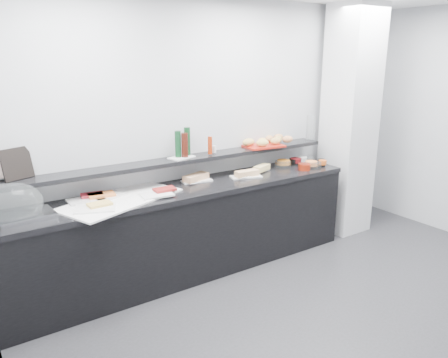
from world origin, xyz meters
TOP-DOWN VIEW (x-y plane):
  - ground at (0.00, 0.00)m, footprint 5.00×5.00m
  - back_wall at (0.00, 2.00)m, footprint 5.00×0.02m
  - column at (1.50, 1.65)m, footprint 0.50×0.50m
  - buffet_cabinet at (-0.70, 1.70)m, footprint 3.60×0.60m
  - counter_top at (-0.70, 1.70)m, footprint 3.62×0.62m
  - wall_shelf at (-0.70, 1.88)m, footprint 3.60×0.25m
  - cloche_base at (-2.17, 1.66)m, footprint 0.43×0.30m
  - cloche_dome at (-2.26, 1.69)m, footprint 0.51×0.36m
  - linen_runner at (-1.39, 1.68)m, footprint 1.18×0.85m
  - platter_meat_a at (-1.66, 1.80)m, footprint 0.30×0.20m
  - food_meat_a at (-1.59, 1.85)m, footprint 0.21×0.15m
  - platter_salmon at (-1.46, 1.79)m, footprint 0.32×0.26m
  - food_salmon at (-1.52, 1.80)m, footprint 0.24×0.17m
  - platter_cheese at (-1.66, 1.53)m, footprint 0.38×0.32m
  - food_cheese at (-1.61, 1.56)m, footprint 0.19×0.13m
  - platter_meat_b at (-1.09, 1.59)m, footprint 0.30×0.22m
  - food_meat_b at (-0.98, 1.64)m, footprint 0.20×0.14m
  - sandwich_plate_left at (-0.53, 1.82)m, footprint 0.32×0.17m
  - sandwich_food_left at (-0.54, 1.83)m, footprint 0.31×0.19m
  - tongs_left at (-0.59, 1.71)m, footprint 0.16×0.01m
  - sandwich_plate_mid at (-0.03, 1.67)m, footprint 0.35×0.22m
  - sandwich_food_mid at (-0.02, 1.66)m, footprint 0.26×0.11m
  - tongs_mid at (-0.07, 1.61)m, footprint 0.16×0.02m
  - sandwich_plate_right at (0.17, 1.81)m, footprint 0.39×0.21m
  - sandwich_food_right at (0.25, 1.75)m, footprint 0.24×0.16m
  - tongs_right at (0.18, 1.75)m, footprint 0.14×0.09m
  - bowl_glass_fruit at (0.58, 1.77)m, footprint 0.21×0.21m
  - fill_glass_fruit at (0.62, 1.81)m, footprint 0.19×0.19m
  - bowl_black_jam at (0.78, 1.81)m, footprint 0.15×0.15m
  - fill_black_jam at (0.80, 1.80)m, footprint 0.14×0.14m
  - bowl_glass_cream at (0.91, 1.77)m, footprint 0.24×0.24m
  - fill_glass_cream at (0.90, 1.82)m, footprint 0.17×0.17m
  - bowl_red_jam at (0.69, 1.55)m, footprint 0.15×0.15m
  - fill_red_jam at (0.68, 1.57)m, footprint 0.13×0.13m
  - bowl_glass_salmon at (0.84, 1.56)m, footprint 0.23×0.23m
  - fill_glass_salmon at (0.84, 1.59)m, footprint 0.17×0.17m
  - bowl_black_fruit at (1.01, 1.61)m, footprint 0.14×0.14m
  - fill_black_fruit at (0.98, 1.55)m, footprint 0.10×0.10m
  - framed_print at (-2.14, 1.95)m, footprint 0.26×0.16m
  - print_art at (-2.26, 1.98)m, footprint 0.19×0.10m
  - condiment_tray at (-0.67, 1.88)m, footprint 0.28×0.21m
  - bottle_green_a at (-0.70, 1.89)m, footprint 0.07×0.07m
  - bottle_brown at (-0.64, 1.86)m, footprint 0.08×0.08m
  - bottle_green_b at (-0.58, 1.92)m, footprint 0.07×0.07m
  - bottle_hot at (-0.37, 1.83)m, footprint 0.06×0.06m
  - shaker_salt at (-0.32, 1.88)m, footprint 0.04×0.04m
  - shaker_pepper at (-0.29, 1.86)m, footprint 0.04×0.04m
  - bread_tray at (0.35, 1.87)m, footprint 0.46×0.35m
  - bread_roll_nw at (0.18, 1.91)m, footprint 0.16×0.11m
  - bread_roll_n at (0.50, 1.94)m, footprint 0.15×0.12m
  - bread_roll_ne at (0.65, 1.95)m, footprint 0.13×0.09m
  - bread_roll_sw at (0.28, 1.79)m, footprint 0.17×0.14m
  - bread_roll_s at (0.47, 1.80)m, footprint 0.13×0.09m
  - bread_roll_se at (0.66, 1.81)m, footprint 0.14×0.12m
  - bread_roll_midw at (0.34, 1.86)m, footprint 0.13×0.09m
  - bread_roll_mide at (0.55, 1.85)m, footprint 0.14×0.11m
  - carafe at (1.05, 1.84)m, footprint 0.14×0.14m

SIDE VIEW (x-z plane):
  - ground at x=0.00m, z-range 0.00..0.00m
  - buffet_cabinet at x=-0.70m, z-range 0.00..0.85m
  - counter_top at x=-0.70m, z-range 0.85..0.90m
  - linen_runner at x=-1.39m, z-range 0.90..0.91m
  - sandwich_plate_left at x=-0.53m, z-range 0.90..0.91m
  - sandwich_plate_mid at x=-0.03m, z-range 0.90..0.91m
  - sandwich_plate_right at x=0.17m, z-range 0.90..0.91m
  - tongs_left at x=-0.59m, z-range 0.92..0.92m
  - tongs_mid at x=-0.07m, z-range 0.91..0.92m
  - tongs_right at x=0.18m, z-range 0.92..0.92m
  - cloche_base at x=-2.17m, z-range 0.90..0.94m
  - platter_meat_a at x=-1.66m, z-range 0.92..0.93m
  - platter_salmon at x=-1.46m, z-range 0.92..0.93m
  - platter_cheese at x=-1.66m, z-range 0.92..0.93m
  - platter_meat_b at x=-1.09m, z-range 0.92..0.93m
  - bowl_glass_fruit at x=0.58m, z-range 0.90..0.97m
  - bowl_black_jam at x=0.78m, z-range 0.90..0.97m
  - bowl_glass_cream at x=0.91m, z-range 0.90..0.97m
  - bowl_red_jam at x=0.69m, z-range 0.90..0.97m
  - bowl_glass_salmon at x=0.84m, z-range 0.90..0.97m
  - bowl_black_fruit at x=1.01m, z-range 0.90..0.97m
  - food_meat_a at x=-1.59m, z-range 0.93..0.95m
  - food_salmon at x=-1.52m, z-range 0.93..0.95m
  - food_cheese at x=-1.61m, z-range 0.93..0.95m
  - food_meat_b at x=-0.98m, z-range 0.93..0.95m
  - sandwich_food_left at x=-0.54m, z-range 0.91..0.97m
  - sandwich_food_mid at x=-0.02m, z-range 0.91..0.97m
  - sandwich_food_right at x=0.25m, z-range 0.91..0.97m
  - fill_glass_fruit at x=0.62m, z-range 0.92..0.97m
  - fill_black_jam at x=0.80m, z-range 0.92..0.97m
  - fill_glass_cream at x=0.90m, z-range 0.92..0.97m
  - fill_red_jam at x=0.68m, z-range 0.92..0.97m
  - fill_glass_salmon at x=0.84m, z-range 0.92..0.97m
  - fill_black_fruit at x=0.98m, z-range 0.92..0.97m
  - cloche_dome at x=-2.26m, z-range 0.86..1.20m
  - wall_shelf at x=-0.70m, z-range 1.11..1.15m
  - condiment_tray at x=-0.67m, z-range 1.15..1.16m
  - bread_tray at x=0.35m, z-range 1.15..1.17m
  - shaker_salt at x=-0.32m, z-range 1.16..1.23m
  - shaker_pepper at x=-0.29m, z-range 1.16..1.23m
  - bread_roll_nw at x=0.18m, z-range 1.17..1.25m
  - bread_roll_n at x=0.50m, z-range 1.17..1.25m
  - bread_roll_ne at x=0.65m, z-range 1.17..1.25m
  - bread_roll_sw at x=0.28m, z-range 1.17..1.25m
  - bread_roll_s at x=0.47m, z-range 1.17..1.25m
  - bread_roll_se at x=0.66m, z-range 1.17..1.25m
  - bread_roll_midw at x=0.34m, z-range 1.17..1.25m
  - bread_roll_mide at x=0.55m, z-range 1.17..1.25m
  - bottle_hot at x=-0.37m, z-range 1.16..1.34m
  - framed_print at x=-2.14m, z-range 1.15..1.41m
  - print_art at x=-2.26m, z-range 1.17..1.39m
  - bottle_brown at x=-0.64m, z-range 1.16..1.40m
  - bottle_green_a at x=-0.70m, z-range 1.16..1.42m
  - carafe at x=1.05m, z-range 1.15..1.45m
  - bottle_green_b at x=-0.58m, z-range 1.16..1.44m
  - back_wall at x=0.00m, z-range 0.00..2.70m
  - column at x=1.50m, z-range 0.00..2.70m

